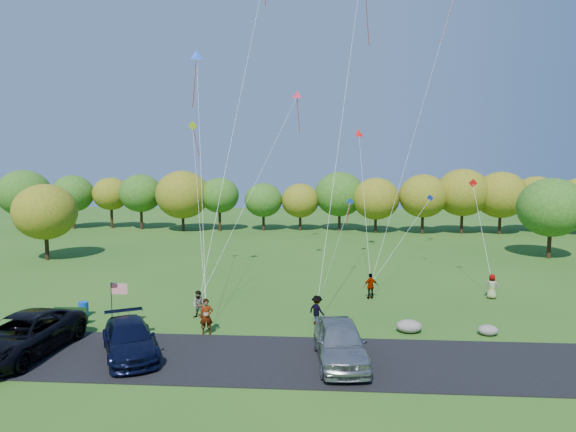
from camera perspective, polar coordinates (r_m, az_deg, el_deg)
name	(u,v)px	position (r m, az deg, el deg)	size (l,w,h in m)	color
ground	(264,331)	(28.13, -2.69, -12.60)	(140.00, 140.00, 0.00)	#275719
asphalt_lane	(254,359)	(24.40, -3.83, -15.56)	(44.00, 6.00, 0.06)	black
treeline	(302,197)	(62.52, 1.57, 2.12)	(76.55, 28.08, 7.96)	#382314
minivan_dark	(22,335)	(27.35, -27.44, -11.69)	(3.09, 6.70, 1.86)	black
minivan_navy	(129,339)	(25.47, -17.21, -12.94)	(2.18, 5.37, 1.56)	black
minivan_silver	(340,342)	(23.70, 5.84, -13.78)	(2.18, 5.41, 1.84)	gray
flyer_a	(206,317)	(27.57, -9.06, -10.99)	(0.70, 0.46, 1.91)	#4C4C59
flyer_b	(199,305)	(30.35, -9.87, -9.67)	(0.79, 0.61, 1.62)	#4C4C59
flyer_c	(317,310)	(28.82, 3.24, -10.42)	(1.07, 0.61, 1.65)	#4C4C59
flyer_d	(371,286)	(34.38, 9.18, -7.70)	(0.99, 0.41, 1.69)	#4C4C59
flyer_e	(492,286)	(36.51, 21.72, -7.29)	(0.80, 0.52, 1.64)	#4C4C59
park_bench	(71,315)	(31.27, -22.95, -10.10)	(1.85, 0.48, 1.02)	#133614
trash_barrel	(83,309)	(32.62, -21.77, -9.59)	(0.57, 0.57, 0.86)	#0B40AD
flag_assembly	(116,294)	(29.54, -18.55, -8.19)	(0.93, 0.60, 2.51)	black
boulder_near	(409,326)	(28.45, 13.30, -11.83)	(1.36, 1.06, 0.68)	gray
boulder_far	(488,330)	(29.26, 21.35, -11.73)	(1.04, 0.86, 0.54)	gray
kites_aloft	(331,30)	(40.08, 4.78, 19.92)	(21.05, 9.57, 20.76)	red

